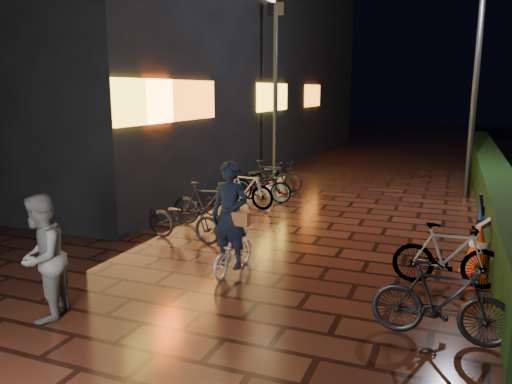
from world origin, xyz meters
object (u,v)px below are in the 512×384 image
at_px(traffic_barrier, 493,238).
at_px(cart_assembly, 489,214).
at_px(bystander_person, 41,258).
at_px(cyclist, 231,232).

bearing_deg(traffic_barrier, cart_assembly, 89.76).
xyz_separation_m(bystander_person, cart_assembly, (5.37, 5.90, -0.32)).
bearing_deg(cart_assembly, bystander_person, -132.30).
distance_m(bystander_person, cart_assembly, 7.99).
bearing_deg(cart_assembly, cyclist, -136.95).
bearing_deg(bystander_person, cyclist, 126.70).
xyz_separation_m(traffic_barrier, cart_assembly, (0.01, 1.41, 0.09)).
distance_m(bystander_person, cyclist, 2.77).
xyz_separation_m(bystander_person, cyclist, (1.53, 2.31, -0.14)).
relative_size(bystander_person, cart_assembly, 1.73).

